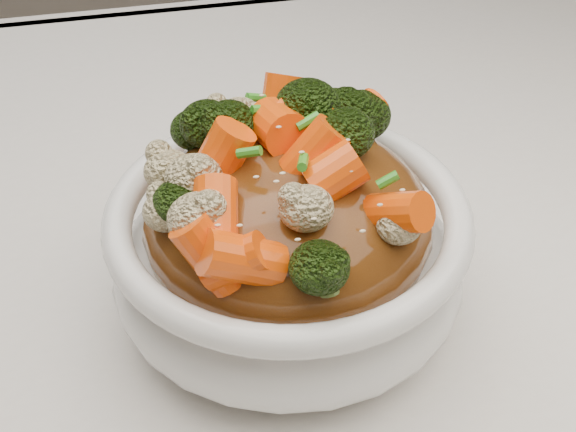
{
  "coord_description": "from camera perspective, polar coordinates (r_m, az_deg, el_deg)",
  "views": [
    {
      "loc": [
        -0.11,
        -0.33,
        1.08
      ],
      "look_at": [
        -0.04,
        -0.02,
        0.82
      ],
      "focal_mm": 50.0,
      "sensor_mm": 36.0,
      "label": 1
    }
  ],
  "objects": [
    {
      "name": "broccoli",
      "position": [
        0.39,
        0.0,
        5.92
      ],
      "size": [
        0.2,
        0.2,
        0.04
      ],
      "primitive_type": null,
      "rotation": [
        0.0,
        0.0,
        -0.42
      ],
      "color": "black",
      "rests_on": "sauce_base"
    },
    {
      "name": "sauce_base",
      "position": [
        0.42,
        0.0,
        -0.28
      ],
      "size": [
        0.2,
        0.2,
        0.08
      ],
      "primitive_type": "ellipsoid",
      "rotation": [
        0.0,
        0.0,
        -0.42
      ],
      "color": "#572D0F",
      "rests_on": "bowl"
    },
    {
      "name": "cauliflower",
      "position": [
        0.39,
        0.0,
        5.7
      ],
      "size": [
        0.2,
        0.2,
        0.03
      ],
      "primitive_type": null,
      "rotation": [
        0.0,
        0.0,
        -0.42
      ],
      "color": "beige",
      "rests_on": "sauce_base"
    },
    {
      "name": "scallions",
      "position": [
        0.39,
        0.0,
        6.14
      ],
      "size": [
        0.15,
        0.15,
        0.02
      ],
      "primitive_type": null,
      "rotation": [
        0.0,
        0.0,
        -0.42
      ],
      "color": "#319021",
      "rests_on": "sauce_base"
    },
    {
      "name": "carrots",
      "position": [
        0.39,
        0.0,
        6.03
      ],
      "size": [
        0.2,
        0.2,
        0.04
      ],
      "primitive_type": null,
      "rotation": [
        0.0,
        0.0,
        -0.42
      ],
      "color": "#FF5208",
      "rests_on": "sauce_base"
    },
    {
      "name": "sesame_seeds",
      "position": [
        0.39,
        0.0,
        6.14
      ],
      "size": [
        0.18,
        0.18,
        0.01
      ],
      "primitive_type": null,
      "rotation": [
        0.0,
        0.0,
        -0.42
      ],
      "color": "beige",
      "rests_on": "sauce_base"
    },
    {
      "name": "tablecloth",
      "position": [
        0.5,
        3.63,
        -6.03
      ],
      "size": [
        1.2,
        0.8,
        0.04
      ],
      "primitive_type": "cube",
      "color": "white",
      "rests_on": "dining_table"
    },
    {
      "name": "bowl",
      "position": [
        0.44,
        0.0,
        -2.92
      ],
      "size": [
        0.25,
        0.25,
        0.08
      ],
      "primitive_type": null,
      "rotation": [
        0.0,
        0.0,
        -0.42
      ],
      "color": "white",
      "rests_on": "tablecloth"
    }
  ]
}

